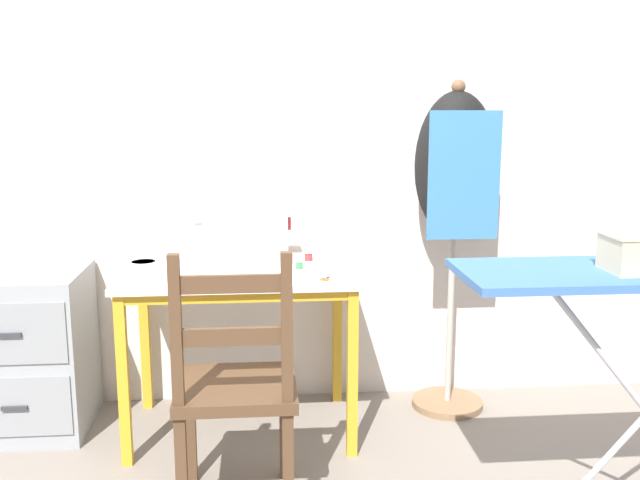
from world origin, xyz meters
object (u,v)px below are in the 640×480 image
at_px(filing_cabinet, 30,351).
at_px(sewing_machine, 246,235).
at_px(wooden_chair, 235,389).
at_px(fabric_bowl, 144,267).
at_px(thread_spool_near_machine, 299,265).
at_px(scissors, 329,278).
at_px(dress_form, 455,179).
at_px(thread_spool_mid_table, 309,257).

bearing_deg(filing_cabinet, sewing_machine, -0.97).
bearing_deg(wooden_chair, sewing_machine, 87.05).
relative_size(fabric_bowl, thread_spool_near_machine, 3.34).
bearing_deg(scissors, thread_spool_near_machine, 122.83).
bearing_deg(sewing_machine, dress_form, 4.33).
bearing_deg(thread_spool_near_machine, thread_spool_mid_table, 71.79).
height_order(thread_spool_mid_table, wooden_chair, wooden_chair).
height_order(scissors, thread_spool_mid_table, thread_spool_mid_table).
relative_size(sewing_machine, scissors, 2.98).
height_order(sewing_machine, thread_spool_near_machine, sewing_machine).
height_order(fabric_bowl, dress_form, dress_form).
distance_m(thread_spool_near_machine, dress_form, 0.78).
relative_size(thread_spool_near_machine, filing_cabinet, 0.05).
bearing_deg(thread_spool_near_machine, filing_cabinet, 173.56).
height_order(sewing_machine, filing_cabinet, sewing_machine).
xyz_separation_m(scissors, dress_form, (0.58, 0.34, 0.34)).
bearing_deg(filing_cabinet, thread_spool_mid_table, 0.94).
height_order(fabric_bowl, wooden_chair, wooden_chair).
bearing_deg(thread_spool_mid_table, filing_cabinet, -179.06).
xyz_separation_m(scissors, filing_cabinet, (-1.23, 0.29, -0.36)).
bearing_deg(sewing_machine, thread_spool_near_machine, -27.53).
height_order(thread_spool_near_machine, thread_spool_mid_table, thread_spool_mid_table).
relative_size(fabric_bowl, dress_form, 0.08).
height_order(fabric_bowl, thread_spool_mid_table, fabric_bowl).
height_order(scissors, wooden_chair, wooden_chair).
bearing_deg(scissors, fabric_bowl, 169.22).
relative_size(sewing_machine, thread_spool_mid_table, 9.33).
relative_size(fabric_bowl, wooden_chair, 0.13).
bearing_deg(thread_spool_near_machine, wooden_chair, -113.67).
xyz_separation_m(fabric_bowl, dress_form, (1.30, 0.20, 0.32)).
height_order(thread_spool_mid_table, filing_cabinet, thread_spool_mid_table).
bearing_deg(scissors, dress_form, 30.44).
bearing_deg(sewing_machine, wooden_chair, -92.95).
relative_size(scissors, wooden_chair, 0.14).
bearing_deg(thread_spool_near_machine, scissors, -57.17).
bearing_deg(thread_spool_mid_table, dress_form, 3.01).
relative_size(thread_spool_near_machine, dress_form, 0.02).
bearing_deg(filing_cabinet, fabric_bowl, -16.51).
height_order(thread_spool_near_machine, filing_cabinet, thread_spool_near_machine).
bearing_deg(scissors, sewing_machine, 139.38).
height_order(sewing_machine, dress_form, dress_form).
distance_m(sewing_machine, wooden_chair, 0.79).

